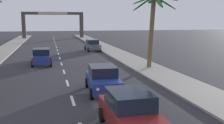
{
  "coord_description": "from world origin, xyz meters",
  "views": [
    {
      "loc": [
        -1.19,
        -6.3,
        4.51
      ],
      "look_at": [
        2.2,
        8.0,
        2.2
      ],
      "focal_mm": 42.66,
      "sensor_mm": 36.0,
      "label": 1
    }
  ],
  "objects_px": {
    "sedan_oncoming_far": "(42,57)",
    "palm_right_second": "(153,16)",
    "sedan_lead_at_stop_bar": "(130,112)",
    "sedan_third_in_queue": "(103,79)",
    "town_gateway_arch": "(53,21)",
    "sedan_parked_nearest_kerb": "(92,45)"
  },
  "relations": [
    {
      "from": "sedan_parked_nearest_kerb",
      "to": "palm_right_second",
      "type": "distance_m",
      "value": 16.59
    },
    {
      "from": "town_gateway_arch",
      "to": "palm_right_second",
      "type": "bearing_deg",
      "value": -79.83
    },
    {
      "from": "sedan_parked_nearest_kerb",
      "to": "sedan_oncoming_far",
      "type": "bearing_deg",
      "value": -122.2
    },
    {
      "from": "sedan_parked_nearest_kerb",
      "to": "palm_right_second",
      "type": "bearing_deg",
      "value": -78.82
    },
    {
      "from": "sedan_lead_at_stop_bar",
      "to": "sedan_third_in_queue",
      "type": "height_order",
      "value": "same"
    },
    {
      "from": "sedan_oncoming_far",
      "to": "palm_right_second",
      "type": "relative_size",
      "value": 0.64
    },
    {
      "from": "palm_right_second",
      "to": "sedan_lead_at_stop_bar",
      "type": "bearing_deg",
      "value": -115.21
    },
    {
      "from": "sedan_lead_at_stop_bar",
      "to": "palm_right_second",
      "type": "bearing_deg",
      "value": 64.79
    },
    {
      "from": "sedan_oncoming_far",
      "to": "town_gateway_arch",
      "type": "xyz_separation_m",
      "value": [
        1.99,
        41.2,
        3.44
      ]
    },
    {
      "from": "palm_right_second",
      "to": "town_gateway_arch",
      "type": "xyz_separation_m",
      "value": [
        -8.2,
        45.74,
        -0.64
      ]
    },
    {
      "from": "sedan_third_in_queue",
      "to": "sedan_oncoming_far",
      "type": "relative_size",
      "value": 1.01
    },
    {
      "from": "sedan_parked_nearest_kerb",
      "to": "palm_right_second",
      "type": "height_order",
      "value": "palm_right_second"
    },
    {
      "from": "palm_right_second",
      "to": "town_gateway_arch",
      "type": "distance_m",
      "value": 46.48
    },
    {
      "from": "sedan_lead_at_stop_bar",
      "to": "town_gateway_arch",
      "type": "relative_size",
      "value": 0.3
    },
    {
      "from": "sedan_third_in_queue",
      "to": "sedan_oncoming_far",
      "type": "height_order",
      "value": "same"
    },
    {
      "from": "sedan_parked_nearest_kerb",
      "to": "town_gateway_arch",
      "type": "height_order",
      "value": "town_gateway_arch"
    },
    {
      "from": "sedan_oncoming_far",
      "to": "town_gateway_arch",
      "type": "height_order",
      "value": "town_gateway_arch"
    },
    {
      "from": "sedan_lead_at_stop_bar",
      "to": "palm_right_second",
      "type": "xyz_separation_m",
      "value": [
        6.31,
        13.41,
        4.08
      ]
    },
    {
      "from": "sedan_parked_nearest_kerb",
      "to": "sedan_lead_at_stop_bar",
      "type": "bearing_deg",
      "value": -96.25
    },
    {
      "from": "sedan_oncoming_far",
      "to": "sedan_parked_nearest_kerb",
      "type": "bearing_deg",
      "value": 57.8
    },
    {
      "from": "sedan_third_in_queue",
      "to": "palm_right_second",
      "type": "distance_m",
      "value": 10.29
    },
    {
      "from": "sedan_oncoming_far",
      "to": "sedan_parked_nearest_kerb",
      "type": "relative_size",
      "value": 1.0
    }
  ]
}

